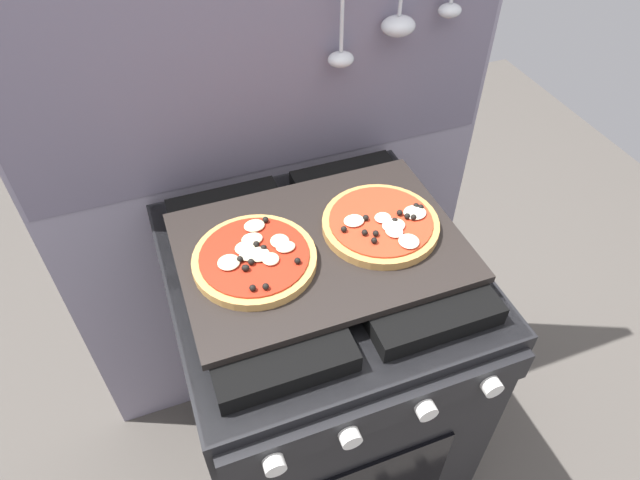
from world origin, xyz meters
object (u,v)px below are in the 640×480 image
object	(u,v)px
baking_tray	(320,247)
pizza_right	(382,225)
pizza_left	(255,258)
stove	(320,376)

from	to	relation	value
baking_tray	pizza_right	xyz separation A→B (m)	(0.13, -0.01, 0.02)
baking_tray	pizza_right	distance (m)	0.13
pizza_left	baking_tray	bearing A→B (deg)	1.98
pizza_left	stove	bearing A→B (deg)	1.25
baking_tray	pizza_left	xyz separation A→B (m)	(-0.13, -0.00, 0.02)
baking_tray	pizza_left	world-z (taller)	pizza_left
pizza_right	stove	bearing A→B (deg)	178.14
stove	baking_tray	size ratio (longest dim) A/B	1.67
baking_tray	pizza_right	world-z (taller)	pizza_right
pizza_left	pizza_right	size ratio (longest dim) A/B	1.00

